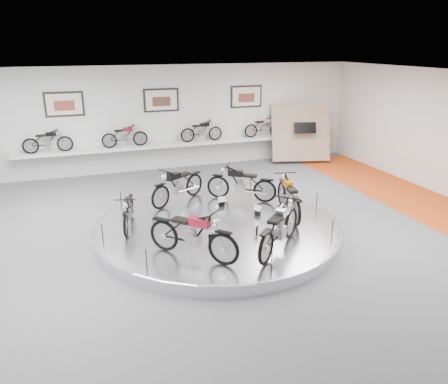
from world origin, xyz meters
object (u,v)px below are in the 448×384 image
object	(u,v)px
bike_c	(128,211)
bike_e	(279,227)
bike_a	(241,183)
bike_d	(193,234)
bike_f	(289,196)
shelf	(165,145)
display_platform	(217,228)
bike_b	(178,185)

from	to	relation	value
bike_c	bike_e	bearing A→B (deg)	64.93
bike_a	bike_d	bearing A→B (deg)	88.00
bike_e	bike_f	size ratio (longest dim) A/B	1.04
bike_a	bike_c	size ratio (longest dim) A/B	1.18
shelf	bike_d	bearing A→B (deg)	-97.95
display_platform	bike_c	world-z (taller)	bike_c
shelf	bike_f	size ratio (longest dim) A/B	5.94
display_platform	shelf	bearing A→B (deg)	90.00
bike_f	bike_b	bearing A→B (deg)	64.69
shelf	display_platform	bearing A→B (deg)	-90.00
bike_f	bike_c	bearing A→B (deg)	93.93
bike_a	bike_d	distance (m)	3.88
display_platform	shelf	size ratio (longest dim) A/B	0.58
bike_d	shelf	bearing A→B (deg)	128.78
shelf	bike_b	xyz separation A→B (m)	(-0.59, -4.53, -0.17)
bike_b	bike_e	xyz separation A→B (m)	(1.40, -3.84, 0.03)
display_platform	bike_e	size ratio (longest dim) A/B	3.33
display_platform	bike_b	xyz separation A→B (m)	(-0.59, 1.87, 0.68)
bike_b	bike_f	distance (m)	3.27
display_platform	bike_c	size ratio (longest dim) A/B	4.21
bike_b	shelf	bearing A→B (deg)	-130.56
bike_a	bike_e	size ratio (longest dim) A/B	0.94
bike_b	bike_d	size ratio (longest dim) A/B	0.95
bike_c	bike_f	world-z (taller)	bike_f
bike_b	bike_e	world-z (taller)	bike_e
bike_c	bike_e	world-z (taller)	bike_e
bike_b	bike_d	distance (m)	3.58
bike_b	bike_d	xyz separation A→B (m)	(-0.54, -3.54, 0.03)
bike_e	bike_c	bearing A→B (deg)	98.47
bike_b	bike_c	size ratio (longest dim) A/B	1.19
bike_a	shelf	bearing A→B (deg)	-40.88
shelf	bike_d	size ratio (longest dim) A/B	5.80
shelf	bike_d	xyz separation A→B (m)	(-1.13, -8.08, -0.14)
shelf	bike_e	world-z (taller)	bike_e
bike_a	bike_c	bearing A→B (deg)	50.26
bike_d	display_platform	bearing A→B (deg)	102.82
bike_a	bike_f	xyz separation A→B (m)	(0.78, -1.53, 0.02)
shelf	bike_f	distance (m)	6.83
bike_e	shelf	bearing A→B (deg)	53.03
bike_c	bike_e	xyz separation A→B (m)	(3.03, -2.46, 0.12)
bike_b	display_platform	bearing A→B (deg)	74.45
bike_e	bike_a	bearing A→B (deg)	40.48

